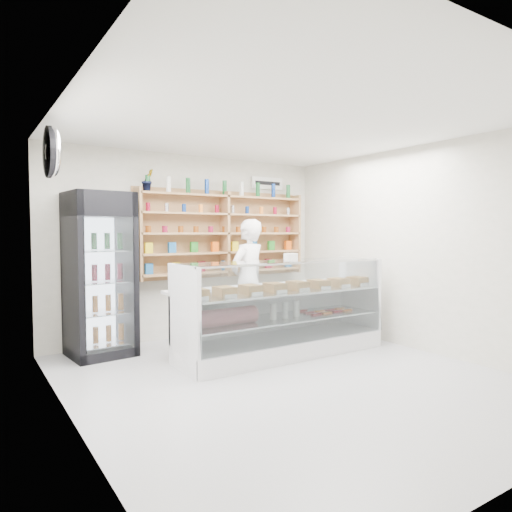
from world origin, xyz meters
TOP-DOWN VIEW (x-y plane):
  - room at (0.00, 0.00)m, footprint 5.00×5.00m
  - display_counter at (0.53, 0.85)m, footprint 2.87×0.86m
  - shop_worker at (0.53, 1.71)m, footprint 0.76×0.62m
  - drinks_cooler at (-1.50, 2.11)m, footprint 0.83×0.82m
  - wall_shelving at (0.50, 2.34)m, footprint 2.84×0.28m
  - potted_plant at (-0.75, 2.34)m, footprint 0.22×0.20m
  - security_mirror at (-2.17, 1.20)m, footprint 0.15×0.50m
  - wall_sign at (1.40, 2.47)m, footprint 0.62×0.03m

SIDE VIEW (x-z plane):
  - display_counter at x=0.53m, z-range -0.28..0.97m
  - shop_worker at x=0.53m, z-range 0.00..1.81m
  - drinks_cooler at x=-1.50m, z-range 0.00..2.14m
  - room at x=0.00m, z-range -1.10..3.90m
  - wall_shelving at x=0.50m, z-range 0.93..2.26m
  - potted_plant at x=-0.75m, z-range 2.20..2.52m
  - security_mirror at x=-2.17m, z-range 2.20..2.70m
  - wall_sign at x=1.40m, z-range 2.35..2.55m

